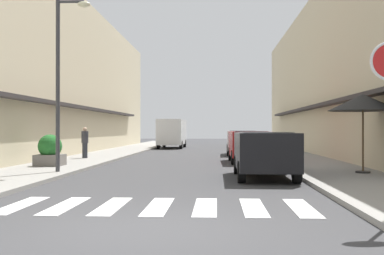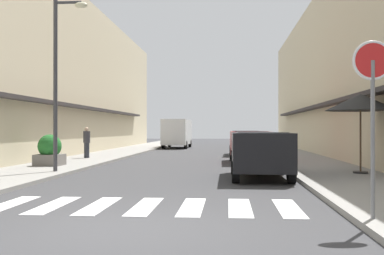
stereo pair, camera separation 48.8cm
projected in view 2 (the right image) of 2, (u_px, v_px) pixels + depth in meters
The scene contains 15 objects.
ground_plane at pixel (197, 158), 24.89m from camera, with size 98.06×98.06×0.00m, color #38383A.
sidewalk_left at pixel (103, 156), 25.31m from camera, with size 3.07×62.40×0.12m, color gray.
sidewalk_right at pixel (295, 157), 24.48m from camera, with size 3.07×62.40×0.12m, color gray.
building_row_left at pixel (41, 76), 26.87m from camera, with size 5.50×42.12×9.45m.
building_row_right at pixel (365, 72), 25.40m from camera, with size 5.50×42.12×9.47m.
crosswalk at pixel (145, 206), 9.19m from camera, with size 6.15×2.20×0.01m.
parked_car_near at pixel (260, 149), 14.42m from camera, with size 1.82×4.04×1.47m.
parked_car_mid at pixel (250, 143), 21.23m from camera, with size 1.87×3.96×1.47m.
parked_car_far at pixel (245, 140), 27.36m from camera, with size 1.86×3.98×1.47m.
delivery_van at pixel (177, 131), 37.71m from camera, with size 2.06×5.42×2.37m.
round_street_sign at pixel (373, 82), 7.36m from camera, with size 0.65×0.07×2.88m.
street_lamp at pixel (60, 67), 15.60m from camera, with size 1.19×0.28×5.93m.
cafe_umbrella at pixel (360, 103), 14.90m from camera, with size 2.27×2.27×2.60m.
planter_midblock at pixel (50, 151), 18.12m from camera, with size 1.01×1.01×1.23m.
pedestrian_walking_near at pixel (87, 142), 22.87m from camera, with size 0.34×0.34×1.54m.
Camera 2 is at (1.67, -7.02, 1.56)m, focal length 42.71 mm.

